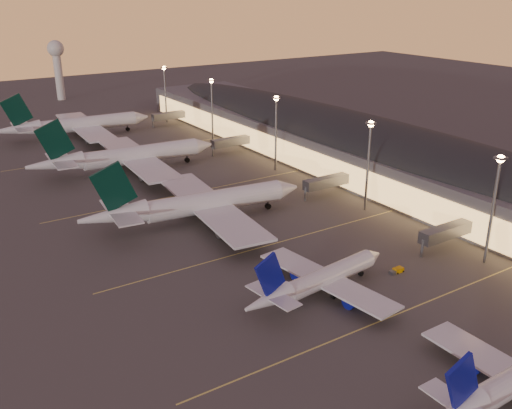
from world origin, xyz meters
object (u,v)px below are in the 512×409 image
object	(u,v)px
airliner_wide_near	(197,204)
airliner_wide_far	(76,125)
airliner_narrow_north	(319,280)
radar_tower	(57,60)
airliner_wide_mid	(126,156)
baggage_tug_c	(397,271)

from	to	relation	value
airliner_wide_near	airliner_wide_far	size ratio (longest dim) A/B	0.97
airliner_narrow_north	airliner_wide_far	distance (m)	159.65
airliner_wide_far	radar_tower	bearing A→B (deg)	81.11
airliner_wide_near	airliner_wide_mid	size ratio (longest dim) A/B	0.96
radar_tower	airliner_wide_far	bearing A→B (deg)	-101.40
airliner_wide_mid	radar_tower	distance (m)	150.46
airliner_wide_mid	airliner_wide_near	bearing A→B (deg)	-86.96
airliner_narrow_north	airliner_wide_mid	bearing A→B (deg)	84.24
airliner_wide_near	radar_tower	xyz separation A→B (m)	(18.61, 202.23, 16.72)
airliner_narrow_north	airliner_wide_mid	world-z (taller)	airliner_wide_mid
radar_tower	baggage_tug_c	bearing A→B (deg)	-88.82
airliner_narrow_north	airliner_wide_mid	distance (m)	102.51
airliner_wide_mid	radar_tower	world-z (taller)	radar_tower
radar_tower	airliner_wide_near	bearing A→B (deg)	-95.26
airliner_wide_far	baggage_tug_c	distance (m)	163.01
airliner_wide_far	radar_tower	xyz separation A→B (m)	(18.41, 91.30, 16.58)
airliner_wide_near	airliner_wide_far	xyz separation A→B (m)	(0.20, 110.92, 0.14)
radar_tower	baggage_tug_c	xyz separation A→B (m)	(5.22, -252.52, -21.39)
airliner_wide_mid	radar_tower	bearing A→B (deg)	86.61
airliner_wide_near	airliner_wide_far	world-z (taller)	airliner_wide_far
airliner_wide_mid	baggage_tug_c	bearing A→B (deg)	-73.80
airliner_wide_mid	airliner_wide_far	xyz separation A→B (m)	(-0.29, 57.14, -0.06)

